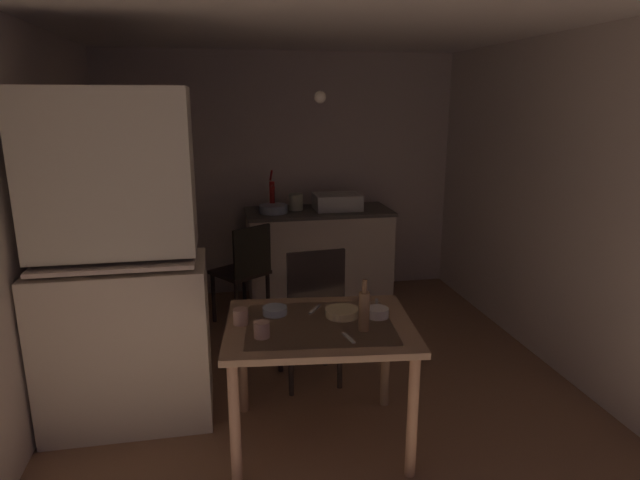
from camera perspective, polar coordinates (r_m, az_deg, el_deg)
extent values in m
plane|color=#8E694D|center=(3.81, 0.23, -15.48)|extent=(5.11, 5.11, 0.00)
cube|color=beige|center=(5.43, -4.05, 6.88)|extent=(3.55, 0.10, 2.37)
cube|color=beige|center=(3.51, -29.49, 0.74)|extent=(0.10, 4.21, 2.37)
cube|color=beige|center=(4.10, 25.40, 2.98)|extent=(0.10, 4.21, 2.37)
cube|color=silver|center=(3.34, 0.27, 23.37)|extent=(3.55, 4.21, 0.10)
cube|color=beige|center=(3.49, -19.80, -10.23)|extent=(0.97, 0.56, 0.99)
cube|color=silver|center=(3.22, -21.39, 6.77)|extent=(0.89, 0.47, 0.91)
cube|color=beige|center=(3.29, -20.67, -1.89)|extent=(0.87, 0.50, 0.02)
cube|color=beige|center=(5.27, -0.15, -1.71)|extent=(1.36, 0.60, 0.86)
cube|color=#535147|center=(5.17, -0.15, 3.04)|extent=(1.39, 0.63, 0.03)
sphere|color=#2D2823|center=(4.93, -1.81, -2.35)|extent=(0.02, 0.02, 0.02)
cube|color=silver|center=(5.19, 1.84, 4.09)|extent=(0.44, 0.34, 0.15)
cube|color=black|center=(5.17, 1.85, 4.86)|extent=(0.38, 0.28, 0.01)
cylinder|color=#B21E19|center=(5.13, -5.10, 4.65)|extent=(0.05, 0.05, 0.28)
cylinder|color=#B21E19|center=(5.04, -5.05, 5.64)|extent=(0.03, 0.12, 0.03)
cylinder|color=#AE1614|center=(5.15, -5.22, 6.84)|extent=(0.02, 0.16, 0.12)
cylinder|color=#9EB2C6|center=(5.05, -4.97, 3.32)|extent=(0.27, 0.27, 0.08)
cylinder|color=beige|center=(5.15, -2.58, 4.05)|extent=(0.14, 0.14, 0.16)
cube|color=tan|center=(2.98, -0.07, -9.16)|extent=(1.10, 0.91, 0.04)
cube|color=white|center=(2.98, -0.07, -8.86)|extent=(0.86, 0.71, 0.00)
cylinder|color=#A67B60|center=(2.86, -9.03, -18.82)|extent=(0.06, 0.06, 0.69)
cylinder|color=#AA7C5C|center=(2.93, 9.79, -17.97)|extent=(0.06, 0.06, 0.69)
cylinder|color=#AA7D59|center=(3.45, -8.22, -12.58)|extent=(0.06, 0.06, 0.69)
cylinder|color=#9F7E5B|center=(3.51, 6.99, -12.05)|extent=(0.06, 0.06, 0.69)
cube|color=black|center=(3.73, -1.18, -8.46)|extent=(0.44, 0.44, 0.03)
cube|color=black|center=(3.46, -0.40, -5.37)|extent=(0.38, 0.06, 0.53)
cylinder|color=black|center=(4.02, 0.57, -10.34)|extent=(0.04, 0.04, 0.44)
cylinder|color=black|center=(3.94, -4.25, -10.90)|extent=(0.04, 0.04, 0.44)
cylinder|color=black|center=(3.73, 2.12, -12.45)|extent=(0.04, 0.04, 0.44)
cylinder|color=black|center=(3.64, -3.09, -13.13)|extent=(0.04, 0.04, 0.44)
cube|color=black|center=(4.74, -8.52, -3.37)|extent=(0.56, 0.56, 0.03)
cube|color=black|center=(4.53, -7.21, -1.20)|extent=(0.33, 0.24, 0.42)
cylinder|color=black|center=(5.04, -8.04, -5.12)|extent=(0.04, 0.04, 0.45)
cylinder|color=black|center=(4.85, -11.24, -6.04)|extent=(0.04, 0.04, 0.45)
cylinder|color=black|center=(4.79, -5.54, -6.12)|extent=(0.04, 0.04, 0.45)
cylinder|color=black|center=(4.59, -8.82, -7.14)|extent=(0.04, 0.04, 0.45)
cylinder|color=#9EB2C6|center=(3.10, -4.82, -7.48)|extent=(0.14, 0.14, 0.04)
cylinder|color=beige|center=(3.07, 2.33, -7.69)|extent=(0.19, 0.19, 0.04)
cylinder|color=white|center=(3.07, 6.12, -7.66)|extent=(0.13, 0.13, 0.05)
cylinder|color=tan|center=(2.81, -6.20, -9.43)|extent=(0.08, 0.08, 0.08)
cylinder|color=tan|center=(2.98, -8.42, -8.04)|extent=(0.08, 0.08, 0.09)
cylinder|color=olive|center=(2.87, 4.70, -7.56)|extent=(0.06, 0.06, 0.21)
cylinder|color=olive|center=(2.82, 4.76, -4.92)|extent=(0.03, 0.03, 0.07)
cube|color=silver|center=(3.25, 6.02, -6.79)|extent=(0.07, 0.18, 0.00)
cube|color=beige|center=(2.80, 3.06, -10.35)|extent=(0.04, 0.13, 0.00)
cube|color=beige|center=(3.16, -0.55, -7.36)|extent=(0.09, 0.14, 0.00)
sphere|color=#F9EFCC|center=(3.61, 0.01, 14.95)|extent=(0.08, 0.08, 0.08)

